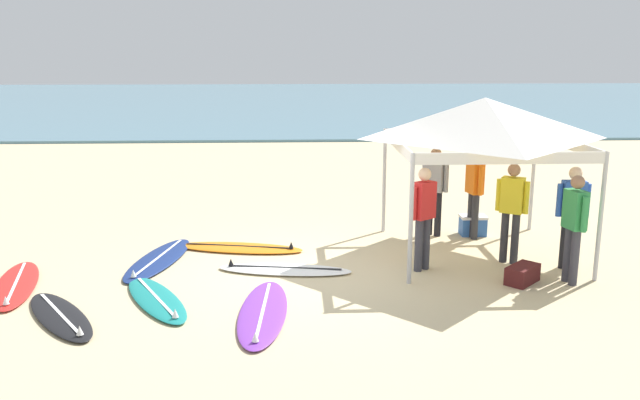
{
  "coord_description": "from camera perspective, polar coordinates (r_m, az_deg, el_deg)",
  "views": [
    {
      "loc": [
        -0.34,
        -10.17,
        3.63
      ],
      "look_at": [
        0.14,
        1.0,
        1.0
      ],
      "focal_mm": 37.28,
      "sensor_mm": 36.0,
      "label": 1
    }
  ],
  "objects": [
    {
      "name": "ground_plane",
      "position": [
        10.81,
        -0.5,
        -6.39
      ],
      "size": [
        80.0,
        80.0,
        0.0
      ],
      "primitive_type": "plane",
      "color": "beige"
    },
    {
      "name": "sea",
      "position": [
        43.18,
        -2.02,
        8.48
      ],
      "size": [
        80.0,
        36.0,
        0.1
      ],
      "primitive_type": "cube",
      "color": "#568499",
      "rests_on": "ground"
    },
    {
      "name": "canopy_tent",
      "position": [
        11.71,
        13.9,
        6.76
      ],
      "size": [
        3.07,
        3.07,
        2.75
      ],
      "color": "#B7B7BC",
      "rests_on": "ground"
    },
    {
      "name": "surfboard_teal",
      "position": [
        9.99,
        -13.86,
        -8.26
      ],
      "size": [
        1.49,
        2.12,
        0.19
      ],
      "color": "#19847F",
      "rests_on": "ground"
    },
    {
      "name": "surfboard_orange",
      "position": [
        12.14,
        -6.89,
        -4.08
      ],
      "size": [
        2.41,
        1.07,
        0.19
      ],
      "color": "orange",
      "rests_on": "ground"
    },
    {
      "name": "surfboard_navy",
      "position": [
        11.75,
        -13.69,
        -4.97
      ],
      "size": [
        1.14,
        2.49,
        0.19
      ],
      "color": "navy",
      "rests_on": "ground"
    },
    {
      "name": "surfboard_red",
      "position": [
        11.28,
        -24.63,
        -6.61
      ],
      "size": [
        1.11,
        2.32,
        0.19
      ],
      "color": "red",
      "rests_on": "ground"
    },
    {
      "name": "surfboard_white",
      "position": [
        10.94,
        -3.08,
        -5.96
      ],
      "size": [
        2.26,
        0.91,
        0.19
      ],
      "color": "white",
      "rests_on": "ground"
    },
    {
      "name": "surfboard_purple",
      "position": [
        9.28,
        -4.92,
        -9.59
      ],
      "size": [
        0.78,
        2.44,
        0.19
      ],
      "color": "purple",
      "rests_on": "ground"
    },
    {
      "name": "surfboard_black",
      "position": [
        9.79,
        -21.39,
        -9.25
      ],
      "size": [
        1.63,
        2.01,
        0.19
      ],
      "color": "black",
      "rests_on": "ground"
    },
    {
      "name": "person_grey",
      "position": [
        12.91,
        9.83,
        1.23
      ],
      "size": [
        0.45,
        0.4,
        1.71
      ],
      "color": "black",
      "rests_on": "ground"
    },
    {
      "name": "person_yellow",
      "position": [
        11.54,
        16.13,
        -0.52
      ],
      "size": [
        0.48,
        0.38,
        1.71
      ],
      "color": "#2D2D33",
      "rests_on": "ground"
    },
    {
      "name": "person_green",
      "position": [
        10.85,
        20.99,
        -1.75
      ],
      "size": [
        0.29,
        0.54,
        1.71
      ],
      "color": "#383842",
      "rests_on": "ground"
    },
    {
      "name": "person_red",
      "position": [
        10.86,
        8.87,
        -1.0
      ],
      "size": [
        0.46,
        0.39,
        1.71
      ],
      "color": "#383842",
      "rests_on": "ground"
    },
    {
      "name": "person_blue",
      "position": [
        11.58,
        20.84,
        -0.84
      ],
      "size": [
        0.55,
        0.23,
        1.71
      ],
      "color": "black",
      "rests_on": "ground"
    },
    {
      "name": "person_orange",
      "position": [
        12.88,
        13.11,
        1.05
      ],
      "size": [
        0.28,
        0.54,
        1.71
      ],
      "color": "#2D2D33",
      "rests_on": "ground"
    },
    {
      "name": "gear_bag_near_tent",
      "position": [
        10.86,
        16.98,
        -6.11
      ],
      "size": [
        0.65,
        0.65,
        0.28
      ],
      "primitive_type": "cube",
      "rotation": [
        0.0,
        0.0,
        0.78
      ],
      "color": "#4C1919",
      "rests_on": "ground"
    },
    {
      "name": "cooler_box",
      "position": [
        13.26,
        12.98,
        -2.11
      ],
      "size": [
        0.5,
        0.36,
        0.39
      ],
      "color": "#2D60B7",
      "rests_on": "ground"
    }
  ]
}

